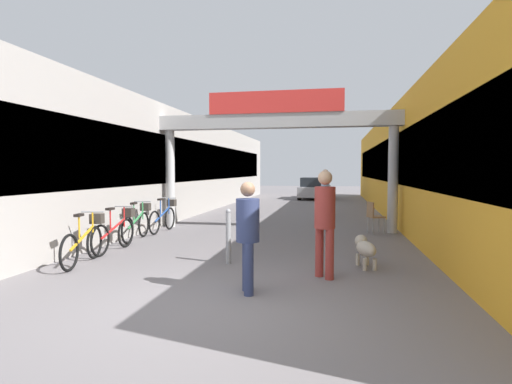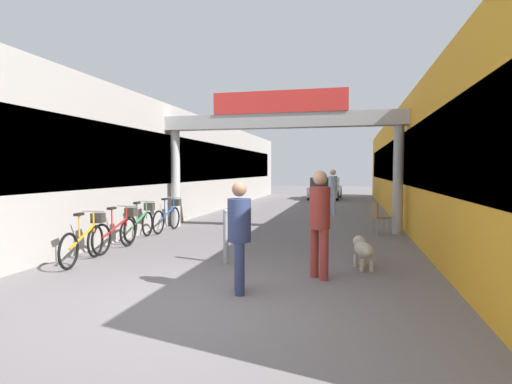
{
  "view_description": "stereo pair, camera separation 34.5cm",
  "coord_description": "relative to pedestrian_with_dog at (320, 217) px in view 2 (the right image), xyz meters",
  "views": [
    {
      "loc": [
        1.68,
        -4.96,
        1.79
      ],
      "look_at": [
        0.0,
        3.74,
        1.3
      ],
      "focal_mm": 28.0,
      "sensor_mm": 36.0,
      "label": 1
    },
    {
      "loc": [
        2.02,
        -4.89,
        1.79
      ],
      "look_at": [
        0.0,
        3.74,
        1.3
      ],
      "focal_mm": 28.0,
      "sensor_mm": 36.0,
      "label": 2
    }
  ],
  "objects": [
    {
      "name": "parked_car_silver",
      "position": [
        -0.97,
        18.45,
        -0.38
      ],
      "size": [
        1.93,
        4.07,
        1.33
      ],
      "color": "#99999E",
      "rests_on": "ground_plane"
    },
    {
      "name": "storefront_right",
      "position": [
        3.54,
        9.34,
        0.92
      ],
      "size": [
        3.0,
        26.0,
        3.88
      ],
      "color": "gold",
      "rests_on": "ground_plane"
    },
    {
      "name": "bollard_post_metal",
      "position": [
        -1.83,
        0.69,
        -0.49
      ],
      "size": [
        0.1,
        0.1,
        1.05
      ],
      "color": "gray",
      "rests_on": "ground_plane"
    },
    {
      "name": "bicycle_red_second",
      "position": [
        -4.57,
        1.39,
        -0.59
      ],
      "size": [
        0.46,
        1.69,
        0.98
      ],
      "color": "black",
      "rests_on": "ground_plane"
    },
    {
      "name": "storefront_left",
      "position": [
        -6.65,
        9.34,
        0.92
      ],
      "size": [
        3.0,
        26.0,
        3.88
      ],
      "color": "#9E9993",
      "rests_on": "ground_plane"
    },
    {
      "name": "arcade_sign_gateway",
      "position": [
        -1.56,
        5.15,
        1.89
      ],
      "size": [
        7.4,
        0.47,
        4.09
      ],
      "color": "#B2B2B2",
      "rests_on": "ground_plane"
    },
    {
      "name": "bicycle_green_third",
      "position": [
        -4.8,
        2.79,
        -0.59
      ],
      "size": [
        0.46,
        1.69,
        0.98
      ],
      "color": "black",
      "rests_on": "ground_plane"
    },
    {
      "name": "dog_on_leash",
      "position": [
        0.72,
        0.89,
        -0.67
      ],
      "size": [
        0.45,
        0.8,
        0.56
      ],
      "color": "beige",
      "rests_on": "ground_plane"
    },
    {
      "name": "pedestrian_carrying_crate",
      "position": [
        -0.18,
        9.67,
        0.02
      ],
      "size": [
        0.46,
        0.46,
        1.82
      ],
      "color": "#A5BFE0",
      "rests_on": "ground_plane"
    },
    {
      "name": "pedestrian_with_dog",
      "position": [
        0.0,
        0.0,
        0.0
      ],
      "size": [
        0.48,
        0.48,
        1.78
      ],
      "color": "#99332D",
      "rests_on": "ground_plane"
    },
    {
      "name": "pedestrian_companion",
      "position": [
        -1.08,
        -1.04,
        -0.1
      ],
      "size": [
        0.43,
        0.43,
        1.62
      ],
      "color": "navy",
      "rests_on": "ground_plane"
    },
    {
      "name": "bicycle_blue_farthest",
      "position": [
        -4.69,
        4.2,
        -0.59
      ],
      "size": [
        0.46,
        1.69,
        0.98
      ],
      "color": "black",
      "rests_on": "ground_plane"
    },
    {
      "name": "bicycle_orange_nearest",
      "position": [
        -4.53,
        0.19,
        -0.59
      ],
      "size": [
        0.46,
        1.68,
        0.98
      ],
      "color": "black",
      "rests_on": "ground_plane"
    },
    {
      "name": "ground_plane",
      "position": [
        -1.56,
        -1.66,
        -1.03
      ],
      "size": [
        80.0,
        80.0,
        0.0
      ],
      "primitive_type": "plane",
      "color": "slate"
    },
    {
      "name": "cafe_chair_wood_nearer",
      "position": [
        1.26,
        4.99,
        -0.49
      ],
      "size": [
        0.51,
        0.51,
        0.89
      ],
      "color": "gray",
      "rests_on": "ground_plane"
    }
  ]
}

